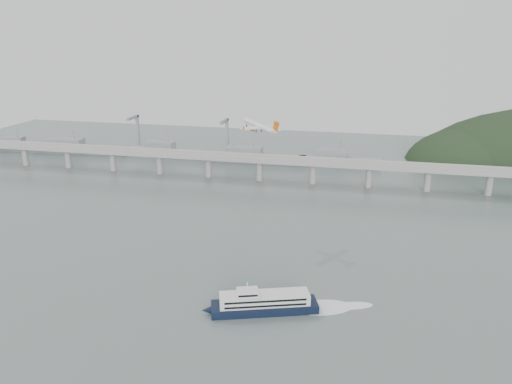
# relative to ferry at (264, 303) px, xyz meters

# --- Properties ---
(ground) EXTENTS (900.00, 900.00, 0.00)m
(ground) POSITION_rel_ferry_xyz_m (-22.40, 24.06, -4.47)
(ground) COLOR #566361
(ground) RESTS_ON ground
(bridge) EXTENTS (800.00, 22.00, 23.90)m
(bridge) POSITION_rel_ferry_xyz_m (-23.55, 224.06, 13.17)
(bridge) COLOR gray
(bridge) RESTS_ON ground
(distant_fleet) EXTENTS (453.00, 60.90, 40.00)m
(distant_fleet) POSITION_rel_ferry_xyz_m (-177.76, 289.13, 1.75)
(distant_fleet) COLOR gray
(distant_fleet) RESTS_ON ground
(ferry) EXTENTS (84.51, 36.45, 16.50)m
(ferry) POSITION_rel_ferry_xyz_m (0.00, 0.00, 0.00)
(ferry) COLOR black
(ferry) RESTS_ON ground
(airliner) EXTENTS (30.97, 29.04, 9.39)m
(airliner) POSITION_rel_ferry_xyz_m (-24.94, 100.21, 69.86)
(airliner) COLOR silver
(airliner) RESTS_ON ground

